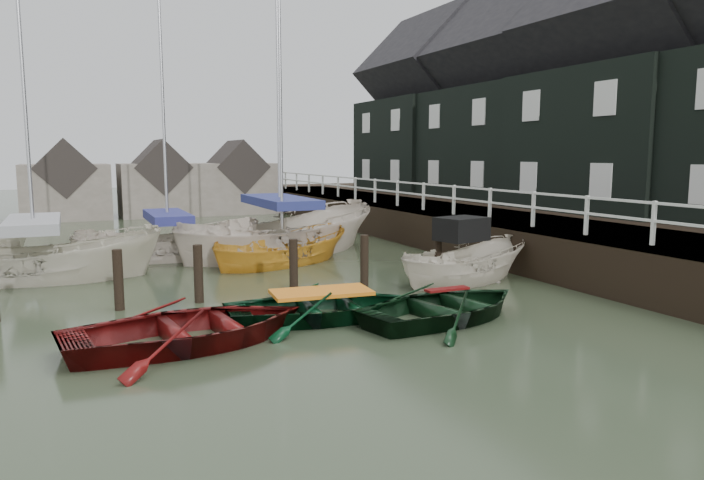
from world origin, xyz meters
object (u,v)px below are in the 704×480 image
sailboat_d (281,252)px  sailboat_b (169,257)px  motorboat (464,279)px  rowboat_dkgreen (447,319)px  sailboat_c (283,262)px  rowboat_red (191,345)px  sailboat_a (37,277)px  rowboat_green (321,319)px

sailboat_d → sailboat_b: bearing=62.9°
motorboat → sailboat_d: bearing=11.6°
sailboat_b → rowboat_dkgreen: bearing=-150.9°
rowboat_dkgreen → sailboat_c: 8.26m
rowboat_red → sailboat_d: sailboat_d is taller
rowboat_dkgreen → sailboat_a: 11.86m
sailboat_a → sailboat_c: 7.23m
sailboat_a → sailboat_d: 7.92m
rowboat_dkgreen → sailboat_b: sailboat_b is taller
sailboat_c → motorboat: bearing=-166.2°
sailboat_c → sailboat_d: size_ratio=0.86×
motorboat → sailboat_b: size_ratio=0.40×
rowboat_green → motorboat: 5.46m
rowboat_red → rowboat_green: rowboat_red is taller
rowboat_green → sailboat_c: sailboat_c is taller
rowboat_green → rowboat_dkgreen: size_ratio=0.98×
rowboat_dkgreen → rowboat_green: bearing=53.0°
rowboat_green → rowboat_dkgreen: 2.70m
motorboat → sailboat_c: (-3.62, 5.05, -0.07)m
rowboat_red → sailboat_d: 10.84m
rowboat_green → sailboat_c: bearing=-5.9°
rowboat_red → sailboat_b: bearing=-12.9°
rowboat_dkgreen → sailboat_c: sailboat_c is taller
rowboat_green → rowboat_red: bearing=109.3°
rowboat_green → sailboat_b: size_ratio=0.34×
rowboat_red → sailboat_a: 8.61m
sailboat_c → sailboat_d: sailboat_d is taller
motorboat → sailboat_b: (-6.88, 7.55, -0.02)m
rowboat_dkgreen → sailboat_a: size_ratio=0.38×
motorboat → sailboat_a: bearing=51.2°
rowboat_dkgreen → sailboat_b: size_ratio=0.35×
sailboat_b → sailboat_c: size_ratio=1.14×
rowboat_red → sailboat_a: bearing=12.7°
rowboat_red → sailboat_a: sailboat_a is taller
rowboat_dkgreen → sailboat_b: 11.52m
motorboat → sailboat_a: size_ratio=0.43×
sailboat_a → rowboat_red: bearing=-149.0°
sailboat_b → motorboat: bearing=-130.3°
rowboat_red → sailboat_b: 10.33m
rowboat_red → rowboat_dkgreen: rowboat_red is taller
motorboat → rowboat_dkgreen: bearing=128.0°
rowboat_dkgreen → sailboat_d: 10.11m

